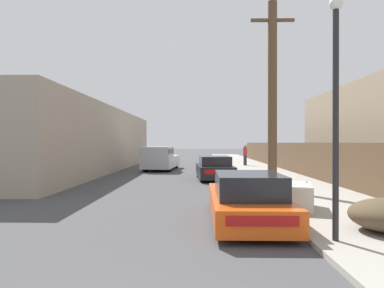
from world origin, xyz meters
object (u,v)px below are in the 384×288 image
(street_lamp, at_px, (336,100))
(utility_pole, at_px, (272,94))
(parked_sports_car_red, at_px, (247,200))
(pickup_truck, at_px, (160,158))
(discarded_fridge, at_px, (300,196))
(pedestrian, at_px, (245,154))
(car_parked_mid, at_px, (215,168))

(street_lamp, bearing_deg, utility_pole, 87.23)
(utility_pole, xyz_separation_m, street_lamp, (-0.36, -7.42, -1.18))
(parked_sports_car_red, xyz_separation_m, utility_pole, (1.82, 5.34, 3.51))
(utility_pole, bearing_deg, pickup_truck, 117.82)
(pickup_truck, distance_m, utility_pole, 13.06)
(parked_sports_car_red, bearing_deg, utility_pole, 71.58)
(discarded_fridge, relative_size, pedestrian, 0.95)
(car_parked_mid, distance_m, pickup_truck, 7.27)
(street_lamp, relative_size, pedestrian, 2.69)
(pickup_truck, bearing_deg, parked_sports_car_red, 108.62)
(discarded_fridge, bearing_deg, utility_pole, 104.94)
(discarded_fridge, bearing_deg, parked_sports_car_red, -129.44)
(utility_pole, bearing_deg, parked_sports_car_red, -108.78)
(discarded_fridge, height_order, pedestrian, pedestrian)
(discarded_fridge, relative_size, pickup_truck, 0.32)
(parked_sports_car_red, height_order, utility_pole, utility_pole)
(street_lamp, distance_m, pedestrian, 22.69)
(utility_pole, bearing_deg, discarded_fridge, -91.04)
(utility_pole, bearing_deg, pedestrian, 86.38)
(parked_sports_car_red, height_order, street_lamp, street_lamp)
(parked_sports_car_red, bearing_deg, discarded_fridge, 34.94)
(pickup_truck, bearing_deg, street_lamp, 111.33)
(pickup_truck, relative_size, pedestrian, 3.02)
(parked_sports_car_red, bearing_deg, pedestrian, 82.65)
(pickup_truck, xyz_separation_m, pedestrian, (6.87, 3.96, 0.16))
(car_parked_mid, height_order, utility_pole, utility_pole)
(utility_pole, distance_m, street_lamp, 7.52)
(pickup_truck, bearing_deg, car_parked_mid, 125.80)
(utility_pole, height_order, street_lamp, utility_pole)
(parked_sports_car_red, relative_size, pedestrian, 2.60)
(pickup_truck, xyz_separation_m, street_lamp, (5.55, -18.61, 2.03))
(parked_sports_car_red, relative_size, pickup_truck, 0.86)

